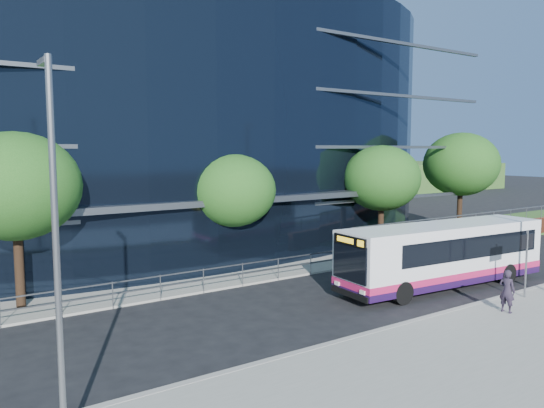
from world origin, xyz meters
TOP-DOWN VIEW (x-y plane):
  - ground at (0.00, 0.00)m, footprint 200.00×200.00m
  - kerb at (0.00, -1.00)m, footprint 80.00×0.25m
  - yellow_line_outer at (0.00, -0.80)m, footprint 80.00×0.08m
  - yellow_line_inner at (0.00, -0.65)m, footprint 80.00×0.08m
  - far_forecourt at (-6.00, 11.00)m, footprint 50.00×8.00m
  - grass_verge at (24.00, 11.00)m, footprint 36.00×8.00m
  - glass_office at (-4.00, 20.85)m, footprint 44.00×23.10m
  - retaining_wall at (20.00, 7.30)m, footprint 34.00×0.40m
  - guard_railings at (-8.00, 7.00)m, footprint 24.00×0.05m
  - apartment_block at (32.00, 57.21)m, footprint 60.00×42.00m
  - street_sign at (4.50, -1.59)m, footprint 0.85×0.09m
  - tree_far_a at (-13.00, 9.00)m, footprint 4.95×4.95m
  - tree_far_b at (-3.00, 9.50)m, footprint 4.29×4.29m
  - tree_far_c at (7.00, 9.00)m, footprint 4.62×4.62m
  - tree_far_d at (16.00, 10.00)m, footprint 5.28×5.28m
  - tree_dist_e at (24.00, 40.00)m, footprint 4.62×4.62m
  - tree_dist_f at (40.00, 42.00)m, footprint 4.29×4.29m
  - streetlight_west at (-14.00, -2.17)m, footprint 0.15×0.77m
  - city_bus at (3.53, 1.70)m, footprint 10.89×3.32m
  - parked_car at (14.11, 5.74)m, footprint 4.14×1.71m
  - pedestrian at (1.97, -2.33)m, footprint 0.46×0.64m

SIDE VIEW (x-z plane):
  - ground at x=0.00m, z-range 0.00..0.00m
  - yellow_line_outer at x=0.00m, z-range 0.00..0.01m
  - yellow_line_inner at x=0.00m, z-range 0.00..0.01m
  - far_forecourt at x=-6.00m, z-range 0.00..0.10m
  - grass_verge at x=24.00m, z-range 0.00..0.12m
  - kerb at x=0.00m, z-range 0.00..0.16m
  - retaining_wall at x=20.00m, z-range -0.44..1.67m
  - parked_car at x=14.11m, z-range 0.00..1.33m
  - guard_railings at x=-8.00m, z-range 0.27..1.37m
  - pedestrian at x=1.97m, z-range 0.15..1.79m
  - city_bus at x=3.53m, z-range 0.09..2.99m
  - street_sign at x=4.50m, z-range 0.75..3.55m
  - tree_far_b at x=-3.00m, z-range 1.19..7.23m
  - tree_dist_f at x=40.00m, z-range 1.19..7.23m
  - streetlight_west at x=-14.00m, z-range 0.44..8.44m
  - tree_far_c at x=7.00m, z-range 1.28..7.79m
  - tree_dist_e at x=24.00m, z-range 1.28..7.79m
  - tree_far_a at x=-13.00m, z-range 1.37..8.35m
  - tree_far_d at x=16.00m, z-range 1.47..8.91m
  - glass_office at x=-4.00m, z-range 0.00..16.00m
  - apartment_block at x=32.00m, z-range -3.89..26.11m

